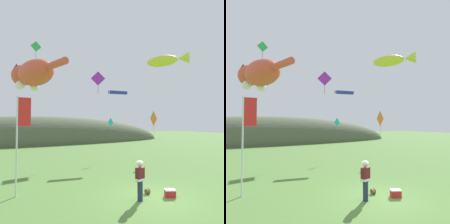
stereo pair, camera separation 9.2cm
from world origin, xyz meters
The scene contains 13 objects.
ground_plane centered at (0.00, 0.00, 0.00)m, with size 120.00×120.00×0.00m, color #517A38.
distant_hill_ridge centered at (0.00, 29.73, 0.00)m, with size 48.72×10.19×8.99m.
festival_attendant centered at (-0.71, 0.05, 0.95)m, with size 0.47×0.36×1.77m.
kite_spool centered at (0.14, 0.63, 0.13)m, with size 0.17×0.26×0.26m.
picnic_cooler centered at (0.83, -0.22, 0.18)m, with size 0.58×0.51×0.36m.
festival_banner_pole centered at (-5.44, 3.28, 3.14)m, with size 0.66×0.08×4.79m.
kite_giant_cat centered at (-4.04, 9.29, 7.20)m, with size 3.12×7.30×2.27m.
kite_fish_windsock centered at (4.62, 4.00, 8.13)m, with size 2.43×3.06×0.96m.
kite_tube_streamer centered at (3.96, 10.18, 6.43)m, with size 1.93×0.70×0.44m.
kite_diamond_orange centered at (6.74, 8.13, 3.87)m, with size 1.33×0.65×2.37m.
kite_diamond_green centered at (-3.23, 12.95, 10.60)m, with size 1.01×0.17×1.92m.
kite_diamond_teal centered at (3.27, 10.29, 3.49)m, with size 0.80×0.44×1.80m.
kite_diamond_violet centered at (3.08, 12.77, 8.16)m, with size 1.39×0.67×2.43m.
Camera 1 is at (-6.59, -8.10, 3.52)m, focal length 35.00 mm.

